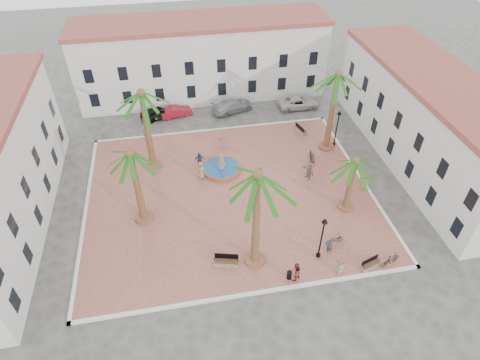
{
  "coord_description": "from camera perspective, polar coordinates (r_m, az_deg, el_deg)",
  "views": [
    {
      "loc": [
        -4.15,
        -27.42,
        25.38
      ],
      "look_at": [
        1.0,
        0.0,
        1.6
      ],
      "focal_mm": 30.0,
      "sensor_mm": 36.0,
      "label": 1
    }
  ],
  "objects": [
    {
      "name": "ground",
      "position": [
        37.6,
        -1.5,
        -2.04
      ],
      "size": [
        120.0,
        120.0,
        0.0
      ],
      "primitive_type": "plane",
      "color": "#56544F",
      "rests_on": "ground"
    },
    {
      "name": "plaza",
      "position": [
        37.55,
        -1.5,
        -1.95
      ],
      "size": [
        26.0,
        22.0,
        0.15
      ],
      "primitive_type": "cube",
      "color": "#AF604E",
      "rests_on": "ground"
    },
    {
      "name": "kerb_n",
      "position": [
        46.19,
        -3.77,
        7.13
      ],
      "size": [
        26.3,
        0.3,
        0.16
      ],
      "primitive_type": "cube",
      "color": "silver",
      "rests_on": "ground"
    },
    {
      "name": "kerb_s",
      "position": [
        30.45,
        2.05,
        -15.8
      ],
      "size": [
        26.3,
        0.3,
        0.16
      ],
      "primitive_type": "cube",
      "color": "silver",
      "rests_on": "ground"
    },
    {
      "name": "kerb_e",
      "position": [
        41.06,
        16.69,
        0.39
      ],
      "size": [
        0.3,
        22.3,
        0.16
      ],
      "primitive_type": "cube",
      "color": "silver",
      "rests_on": "ground"
    },
    {
      "name": "kerb_w",
      "position": [
        38.35,
        -21.09,
        -4.24
      ],
      "size": [
        0.3,
        22.3,
        0.16
      ],
      "primitive_type": "cube",
      "color": "silver",
      "rests_on": "ground"
    },
    {
      "name": "building_north",
      "position": [
        51.87,
        -5.4,
        16.85
      ],
      "size": [
        30.4,
        7.4,
        9.5
      ],
      "color": "silver",
      "rests_on": "ground"
    },
    {
      "name": "building_east",
      "position": [
        43.4,
        25.17,
        7.64
      ],
      "size": [
        7.4,
        26.4,
        9.0
      ],
      "rotation": [
        0.0,
        0.0,
        1.57
      ],
      "color": "silver",
      "rests_on": "ground"
    },
    {
      "name": "fountain",
      "position": [
        39.98,
        -2.69,
        1.76
      ],
      "size": [
        3.89,
        3.89,
        2.01
      ],
      "color": "#97563C",
      "rests_on": "plaza"
    },
    {
      "name": "palm_nw",
      "position": [
        37.67,
        -13.7,
        10.69
      ],
      "size": [
        5.66,
        5.66,
        8.55
      ],
      "color": "#97563C",
      "rests_on": "plaza"
    },
    {
      "name": "palm_sw",
      "position": [
        32.11,
        -15.13,
        2.47
      ],
      "size": [
        5.31,
        5.31,
        7.42
      ],
      "color": "#97563C",
      "rests_on": "plaza"
    },
    {
      "name": "palm_s",
      "position": [
        26.45,
        2.49,
        -0.77
      ],
      "size": [
        5.4,
        5.4,
        9.13
      ],
      "color": "#97563C",
      "rests_on": "plaza"
    },
    {
      "name": "palm_e",
      "position": [
        34.45,
        15.95,
        1.7
      ],
      "size": [
        4.75,
        4.75,
        5.58
      ],
      "color": "#97563C",
      "rests_on": "plaza"
    },
    {
      "name": "palm_ne",
      "position": [
        40.36,
        13.6,
        13.32
      ],
      "size": [
        5.34,
        5.34,
        8.82
      ],
      "color": "#97563C",
      "rests_on": "plaza"
    },
    {
      "name": "bench_s",
      "position": [
        31.64,
        -1.96,
        -11.61
      ],
      "size": [
        2.04,
        1.07,
        1.03
      ],
      "rotation": [
        0.0,
        0.0,
        -0.26
      ],
      "color": "gray",
      "rests_on": "plaza"
    },
    {
      "name": "bench_se",
      "position": [
        33.09,
        18.07,
        -11.4
      ],
      "size": [
        1.73,
        0.98,
        0.88
      ],
      "rotation": [
        0.0,
        0.0,
        0.31
      ],
      "color": "gray",
      "rests_on": "plaza"
    },
    {
      "name": "bench_e",
      "position": [
        41.73,
        10.18,
        2.95
      ],
      "size": [
        0.95,
        1.8,
        0.91
      ],
      "rotation": [
        0.0,
        0.0,
        1.32
      ],
      "color": "gray",
      "rests_on": "plaza"
    },
    {
      "name": "bench_ne",
      "position": [
        45.98,
        8.63,
        7.05
      ],
      "size": [
        0.96,
        1.82,
        0.92
      ],
      "rotation": [
        0.0,
        0.0,
        1.83
      ],
      "color": "gray",
      "rests_on": "plaza"
    },
    {
      "name": "lamppost_s",
      "position": [
        30.83,
        11.7,
        -7.15
      ],
      "size": [
        0.46,
        0.46,
        4.26
      ],
      "color": "black",
      "rests_on": "plaza"
    },
    {
      "name": "lamppost_e",
      "position": [
        43.22,
        13.74,
        8.0
      ],
      "size": [
        0.46,
        0.46,
        4.2
      ],
      "color": "black",
      "rests_on": "plaza"
    },
    {
      "name": "bollard_se",
      "position": [
        31.78,
        14.05,
        -11.83
      ],
      "size": [
        0.56,
        0.56,
        1.36
      ],
      "rotation": [
        0.0,
        0.0,
        0.17
      ],
      "color": "gray",
      "rests_on": "plaza"
    },
    {
      "name": "bollard_n",
      "position": [
        42.77,
        -2.69,
        5.35
      ],
      "size": [
        0.47,
        0.47,
        1.3
      ],
      "rotation": [
        0.0,
        0.0,
        0.01
      ],
      "color": "gray",
      "rests_on": "plaza"
    },
    {
      "name": "bollard_e",
      "position": [
        39.27,
        17.01,
        -0.24
      ],
      "size": [
        0.61,
        0.61,
        1.44
      ],
      "rotation": [
        0.0,
        0.0,
        0.22
      ],
      "color": "gray",
      "rests_on": "plaza"
    },
    {
      "name": "litter_bin",
      "position": [
        31.03,
        7.02,
        -13.26
      ],
      "size": [
        0.38,
        0.38,
        0.73
      ],
      "primitive_type": "cylinder",
      "color": "black",
      "rests_on": "plaza"
    },
    {
      "name": "cyclist_a",
      "position": [
        32.81,
        12.63,
        -9.03
      ],
      "size": [
        0.68,
        0.55,
        1.6
      ],
      "primitive_type": "imported",
      "rotation": [
        0.0,
        0.0,
        3.47
      ],
      "color": "#2D3443",
      "rests_on": "plaza"
    },
    {
      "name": "bicycle_a",
      "position": [
        33.81,
        13.28,
        -8.25
      ],
      "size": [
        1.64,
        0.77,
        0.83
      ],
      "primitive_type": "imported",
      "rotation": [
        0.0,
        0.0,
        1.72
      ],
      "color": "black",
      "rests_on": "plaza"
    },
    {
      "name": "cyclist_b",
      "position": [
        30.61,
        7.91,
        -12.83
      ],
      "size": [
        1.08,
        1.02,
        1.76
      ],
      "primitive_type": "imported",
      "rotation": [
        0.0,
        0.0,
        3.71
      ],
      "color": "maroon",
      "rests_on": "plaza"
    },
    {
      "name": "bicycle_b",
      "position": [
        33.54,
        20.66,
        -10.54
      ],
      "size": [
        1.89,
        1.05,
        1.1
      ],
      "primitive_type": "imported",
      "rotation": [
        0.0,
        0.0,
        1.88
      ],
      "color": "black",
      "rests_on": "plaza"
    },
    {
      "name": "pedestrian_fountain_a",
      "position": [
        38.78,
        -5.55,
        1.41
      ],
      "size": [
        0.99,
        0.73,
        1.86
      ],
      "primitive_type": "imported",
      "rotation": [
        0.0,
        0.0,
        0.16
      ],
      "color": "#937F5C",
      "rests_on": "plaza"
    },
    {
      "name": "pedestrian_fountain_b",
      "position": [
        40.13,
        -5.8,
        2.84
      ],
      "size": [
        1.07,
        0.53,
        1.75
      ],
      "primitive_type": "imported",
      "rotation": [
        0.0,
        0.0,
        0.1
      ],
      "color": "#2B3B4F",
      "rests_on": "plaza"
    },
    {
      "name": "pedestrian_north",
      "position": [
        45.14,
        -13.34,
        6.52
      ],
      "size": [
        0.94,
        1.21,
        1.65
      ],
      "primitive_type": "imported",
      "rotation": [
        0.0,
        0.0,
        1.92
      ],
      "color": "#56565B",
      "rests_on": "plaza"
    },
    {
      "name": "pedestrian_east",
      "position": [
        39.18,
        9.73,
        1.27
      ],
      "size": [
        1.08,
        1.65,
        1.7
      ],
      "primitive_type": "imported",
      "rotation": [
        0.0,
        0.0,
        -1.17
      ],
      "color": "gray",
      "rests_on": "plaza"
    },
    {
      "name": "car_black",
      "position": [
        48.96,
        -11.53,
        9.34
      ],
      "size": [
        4.55,
        2.77,
        1.45
      ],
      "primitive_type": "imported",
      "rotation": [
        0.0,
        0.0,
        1.84
      ],
      "color": "black",
      "rests_on": "ground"
    },
    {
      "name": "car_red",
      "position": [
        49.06,
        -9.06,
        9.61
      ],
      "size": [
        3.99,
        2.07,
        1.25
      ],
      "primitive_type": "imported",
      "rotation": [
        0.0,
        0.0,
        1.78
      ],
      "color": "maroon",
      "rests_on": "ground"
    },
    {
      "name": "car_silver",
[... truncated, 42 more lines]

